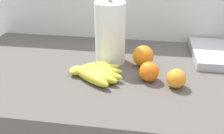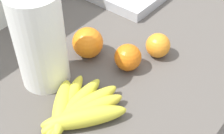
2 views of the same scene
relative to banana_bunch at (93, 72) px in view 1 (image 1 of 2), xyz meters
The scene contains 6 objects.
wall_back 0.60m from the banana_bunch, 55.38° to the left, with size 2.14×0.06×1.30m, color silver.
banana_bunch is the anchor object (origin of this frame).
orange_back_right 0.20m from the banana_bunch, ahead, with size 0.07×0.07×0.07m, color orange.
orange_far_right 0.21m from the banana_bunch, 35.26° to the left, with size 0.08×0.08×0.08m, color orange.
orange_center 0.29m from the banana_bunch, ahead, with size 0.07×0.07×0.07m, color orange.
paper_towel_roll 0.18m from the banana_bunch, 74.71° to the left, with size 0.12×0.12×0.27m.
Camera 1 is at (-0.11, -0.85, 1.37)m, focal length 40.63 mm.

